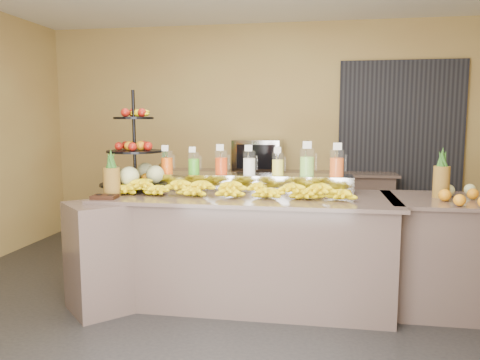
% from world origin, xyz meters
% --- Properties ---
extents(ground, '(6.00, 6.00, 0.00)m').
position_xyz_m(ground, '(0.00, 0.00, 0.00)').
color(ground, black).
rests_on(ground, ground).
extents(room_envelope, '(6.04, 5.02, 2.82)m').
position_xyz_m(room_envelope, '(0.19, 0.79, 1.88)').
color(room_envelope, olive).
rests_on(room_envelope, ground).
extents(buffet_counter, '(2.75, 1.25, 0.93)m').
position_xyz_m(buffet_counter, '(-0.12, 0.26, 0.47)').
color(buffet_counter, gray).
rests_on(buffet_counter, ground).
extents(right_counter, '(1.08, 0.88, 0.93)m').
position_xyz_m(right_counter, '(1.70, 0.40, 0.47)').
color(right_counter, gray).
rests_on(right_counter, ground).
extents(back_ledge, '(3.10, 0.55, 0.93)m').
position_xyz_m(back_ledge, '(0.00, 2.25, 0.47)').
color(back_ledge, gray).
rests_on(back_ledge, ground).
extents(pitcher_tray, '(1.85, 0.30, 0.15)m').
position_xyz_m(pitcher_tray, '(-0.02, 0.58, 1.01)').
color(pitcher_tray, gray).
rests_on(pitcher_tray, buffet_counter).
extents(juice_pitcher_orange_a, '(0.11, 0.12, 0.27)m').
position_xyz_m(juice_pitcher_orange_a, '(-0.80, 0.58, 1.17)').
color(juice_pitcher_orange_a, silver).
rests_on(juice_pitcher_orange_a, pitcher_tray).
extents(juice_pitcher_green, '(0.11, 0.11, 0.26)m').
position_xyz_m(juice_pitcher_green, '(-0.54, 0.58, 1.17)').
color(juice_pitcher_green, silver).
rests_on(juice_pitcher_green, pitcher_tray).
extents(juice_pitcher_orange_b, '(0.12, 0.12, 0.28)m').
position_xyz_m(juice_pitcher_orange_b, '(-0.28, 0.58, 1.18)').
color(juice_pitcher_orange_b, silver).
rests_on(juice_pitcher_orange_b, pitcher_tray).
extents(juice_pitcher_milk, '(0.12, 0.12, 0.28)m').
position_xyz_m(juice_pitcher_milk, '(-0.02, 0.58, 1.17)').
color(juice_pitcher_milk, silver).
rests_on(juice_pitcher_milk, pitcher_tray).
extents(juice_pitcher_lemon, '(0.11, 0.11, 0.26)m').
position_xyz_m(juice_pitcher_lemon, '(0.24, 0.58, 1.17)').
color(juice_pitcher_lemon, silver).
rests_on(juice_pitcher_lemon, pitcher_tray).
extents(juice_pitcher_lime, '(0.13, 0.14, 0.32)m').
position_xyz_m(juice_pitcher_lime, '(0.50, 0.58, 1.19)').
color(juice_pitcher_lime, silver).
rests_on(juice_pitcher_lime, pitcher_tray).
extents(juice_pitcher_orange_c, '(0.13, 0.13, 0.31)m').
position_xyz_m(juice_pitcher_orange_c, '(0.76, 0.58, 1.18)').
color(juice_pitcher_orange_c, silver).
rests_on(juice_pitcher_orange_c, pitcher_tray).
extents(banana_heap, '(2.14, 0.19, 0.18)m').
position_xyz_m(banana_heap, '(-0.11, 0.24, 1.01)').
color(banana_heap, yellow).
rests_on(banana_heap, buffet_counter).
extents(fruit_stand, '(0.67, 0.67, 0.91)m').
position_xyz_m(fruit_stand, '(-1.03, 0.47, 1.16)').
color(fruit_stand, black).
rests_on(fruit_stand, buffet_counter).
extents(condiment_caddy, '(0.21, 0.16, 0.03)m').
position_xyz_m(condiment_caddy, '(-1.12, -0.07, 0.94)').
color(condiment_caddy, black).
rests_on(condiment_caddy, buffet_counter).
extents(pineapple_left_a, '(0.14, 0.14, 0.40)m').
position_xyz_m(pineapple_left_a, '(-1.12, 0.08, 1.08)').
color(pineapple_left_a, brown).
rests_on(pineapple_left_a, buffet_counter).
extents(pineapple_left_b, '(0.12, 0.12, 0.38)m').
position_xyz_m(pineapple_left_b, '(-0.86, 0.71, 1.07)').
color(pineapple_left_b, brown).
rests_on(pineapple_left_b, buffet_counter).
extents(right_fruit_pile, '(0.49, 0.47, 0.26)m').
position_xyz_m(right_fruit_pile, '(1.76, 0.28, 1.01)').
color(right_fruit_pile, brown).
rests_on(right_fruit_pile, right_counter).
extents(oven_warmer, '(0.62, 0.45, 0.40)m').
position_xyz_m(oven_warmer, '(-0.15, 2.25, 1.13)').
color(oven_warmer, gray).
rests_on(oven_warmer, back_ledge).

